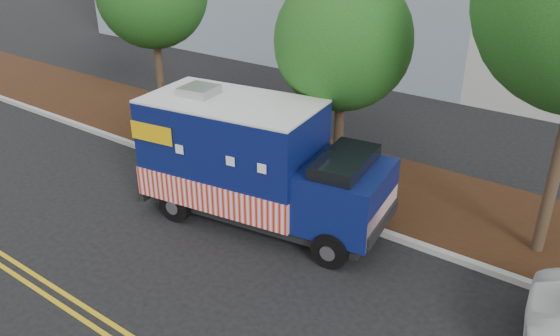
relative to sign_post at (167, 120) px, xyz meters
The scene contains 8 objects.
ground 4.22m from the sign_post, 24.09° to the right, with size 120.00×120.00×0.00m, color black.
curb 3.87m from the sign_post, ahead, with size 120.00×0.18×0.15m, color #9E9E99.
mulch_strip 4.28m from the sign_post, 26.54° to the left, with size 120.00×4.00×0.15m, color black.
centerline_near 7.24m from the sign_post, 58.79° to the right, with size 120.00×0.10×0.01m, color gold.
centerline_far 7.45m from the sign_post, 59.80° to the right, with size 120.00×0.10×0.01m, color gold.
tree_b 6.27m from the sign_post, 12.36° to the left, with size 3.48×3.48×5.86m.
sign_post is the anchor object (origin of this frame).
food_truck 4.79m from the sign_post, 17.36° to the right, with size 6.41×3.13×3.24m.
Camera 1 is at (8.50, -9.03, 7.13)m, focal length 35.00 mm.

